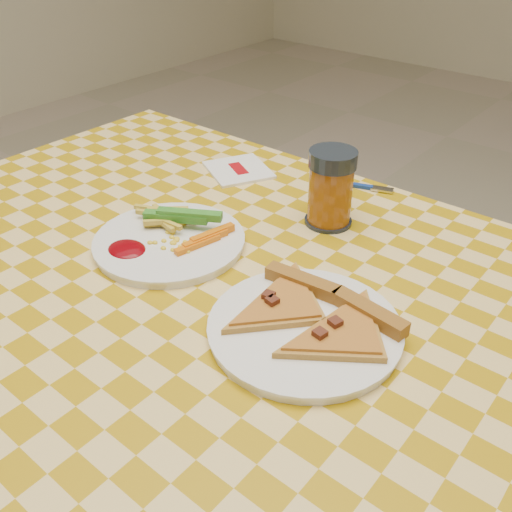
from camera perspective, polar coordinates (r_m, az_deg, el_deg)
The scene contains 8 objects.
table at distance 0.89m, azimuth -4.03°, elevation -5.97°, with size 1.28×0.88×0.76m.
plate_left at distance 0.93m, azimuth -8.64°, elevation 1.31°, with size 0.24×0.24×0.01m, color white.
plate_right at distance 0.75m, azimuth 4.87°, elevation -7.34°, with size 0.25×0.25×0.01m, color white.
fries_veggies at distance 0.93m, azimuth -8.36°, elevation 2.77°, with size 0.19×0.18×0.04m.
pizza_slices at distance 0.75m, azimuth 5.85°, elevation -5.96°, with size 0.25×0.23×0.02m.
drink_glass at distance 0.96m, azimuth 7.47°, elevation 6.68°, with size 0.08×0.08×0.13m.
napkin at distance 1.17m, azimuth -1.77°, elevation 8.61°, with size 0.16×0.16×0.01m.
fork at distance 1.12m, azimuth 10.35°, elevation 6.93°, with size 0.13×0.06×0.01m.
Camera 1 is at (0.49, -0.49, 1.25)m, focal length 40.00 mm.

